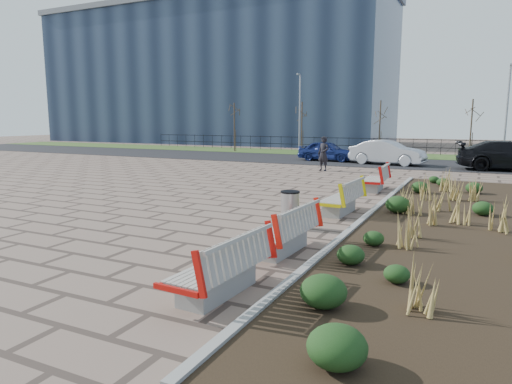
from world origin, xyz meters
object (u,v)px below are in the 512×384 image
at_px(bench_c, 340,197).
at_px(lamp_west, 300,115).
at_px(car_black, 511,156).
at_px(bench_a, 218,264).
at_px(bench_b, 281,229).
at_px(car_blue, 327,151).
at_px(lamp_east, 507,114).
at_px(litter_bin, 290,210).
at_px(car_silver, 387,152).
at_px(pedestrian, 323,154).
at_px(bench_d, 374,178).

distance_m(bench_c, lamp_west, 22.53).
relative_size(bench_c, lamp_west, 0.35).
height_order(bench_c, car_black, car_black).
xyz_separation_m(bench_a, car_black, (5.14, 21.78, 0.31)).
bearing_deg(bench_b, car_blue, 107.94).
distance_m(car_black, lamp_east, 6.10).
bearing_deg(bench_a, lamp_west, 111.65).
distance_m(litter_bin, lamp_west, 24.39).
bearing_deg(lamp_west, lamp_east, 0.00).
height_order(car_silver, car_black, car_black).
relative_size(bench_b, car_silver, 0.48).
bearing_deg(bench_a, car_black, 80.23).
height_order(bench_b, bench_c, same).
relative_size(car_silver, lamp_west, 0.73).
distance_m(bench_c, car_blue, 16.89).
bearing_deg(pedestrian, bench_b, -54.70).
xyz_separation_m(bench_a, lamp_west, (-9.00, 27.45, 2.54)).
bearing_deg(car_blue, litter_bin, -162.88).
relative_size(bench_d, litter_bin, 2.26).
bearing_deg(pedestrian, car_black, 46.74).
relative_size(bench_a, car_silver, 0.48).
xyz_separation_m(bench_b, car_blue, (-5.36, 20.38, 0.16)).
xyz_separation_m(bench_b, car_black, (5.14, 19.20, 0.31)).
relative_size(car_blue, lamp_east, 0.63).
bearing_deg(bench_d, pedestrian, 121.80).
bearing_deg(lamp_west, bench_c, -66.29).
bearing_deg(bench_d, bench_c, -92.54).
height_order(bench_b, car_silver, car_silver).
height_order(bench_d, car_blue, car_blue).
bearing_deg(bench_a, bench_b, 93.50).
bearing_deg(car_blue, bench_c, -158.82).
xyz_separation_m(bench_c, lamp_east, (5.00, 20.50, 2.54)).
bearing_deg(bench_c, car_blue, 111.43).
height_order(bench_a, car_black, car_black).
relative_size(pedestrian, car_black, 0.34).
distance_m(bench_a, bench_d, 11.79).
relative_size(bench_c, pedestrian, 1.15).
distance_m(car_silver, lamp_west, 9.53).
distance_m(bench_c, pedestrian, 11.15).
bearing_deg(bench_d, litter_bin, -97.76).
bearing_deg(bench_b, litter_bin, 110.40).
bearing_deg(bench_b, bench_a, -86.79).
height_order(pedestrian, lamp_west, lamp_west).
bearing_deg(car_silver, lamp_west, 62.57).
bearing_deg(litter_bin, lamp_west, 110.14).
distance_m(litter_bin, car_black, 18.05).
height_order(litter_bin, car_silver, car_silver).
bearing_deg(car_black, litter_bin, 153.95).
bearing_deg(lamp_east, pedestrian, -131.36).
height_order(bench_a, litter_bin, bench_a).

